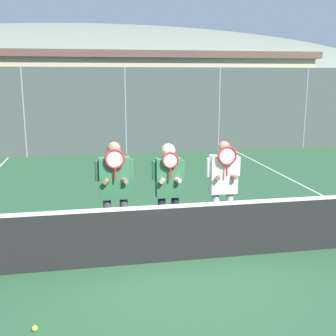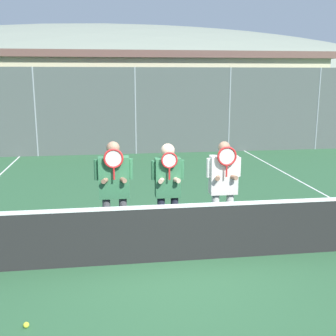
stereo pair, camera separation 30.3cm
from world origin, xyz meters
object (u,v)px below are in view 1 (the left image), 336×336
(player_leftmost, at_px, (115,186))
(player_center_left, at_px, (168,185))
(car_right_of_center, at_px, (283,116))
(car_center, at_px, (183,120))
(tennis_ball_on_court, at_px, (35,328))
(player_center_right, at_px, (223,182))
(car_left_of_center, at_px, (71,123))

(player_leftmost, xyz_separation_m, player_center_left, (0.89, 0.03, -0.04))
(player_leftmost, height_order, car_right_of_center, car_right_of_center)
(car_center, xyz_separation_m, tennis_ball_on_court, (-4.79, -13.93, -0.86))
(player_center_left, height_order, car_center, car_center)
(player_center_right, bearing_deg, car_right_of_center, 60.36)
(player_center_left, height_order, player_center_right, player_center_right)
(player_leftmost, xyz_separation_m, player_center_right, (1.86, 0.05, -0.04))
(player_leftmost, height_order, car_center, player_leftmost)
(car_left_of_center, height_order, tennis_ball_on_court, car_left_of_center)
(player_center_left, bearing_deg, car_center, 76.37)
(player_center_left, distance_m, car_center, 12.02)
(car_center, distance_m, tennis_ball_on_court, 14.75)
(car_center, height_order, tennis_ball_on_court, car_center)
(player_center_right, relative_size, car_center, 0.41)
(car_left_of_center, height_order, car_right_of_center, car_right_of_center)
(car_left_of_center, distance_m, car_right_of_center, 9.79)
(tennis_ball_on_court, bearing_deg, player_leftmost, 64.34)
(player_center_right, bearing_deg, player_center_left, -178.76)
(player_leftmost, relative_size, player_center_left, 1.03)
(player_center_right, height_order, car_center, player_center_right)
(car_center, bearing_deg, tennis_ball_on_court, -108.98)
(player_center_left, relative_size, tennis_ball_on_court, 25.49)
(car_left_of_center, relative_size, tennis_ball_on_court, 65.61)
(car_right_of_center, xyz_separation_m, tennis_ball_on_court, (-9.71, -14.20, -0.91))
(car_left_of_center, relative_size, car_right_of_center, 0.98)
(car_center, bearing_deg, car_left_of_center, -179.13)
(player_leftmost, relative_size, car_right_of_center, 0.39)
(player_center_left, distance_m, player_center_right, 0.96)
(player_center_right, xyz_separation_m, tennis_ball_on_court, (-2.92, -2.27, -1.00))
(car_center, bearing_deg, player_center_left, -103.63)
(player_leftmost, bearing_deg, car_right_of_center, 54.20)
(player_leftmost, relative_size, tennis_ball_on_court, 26.38)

